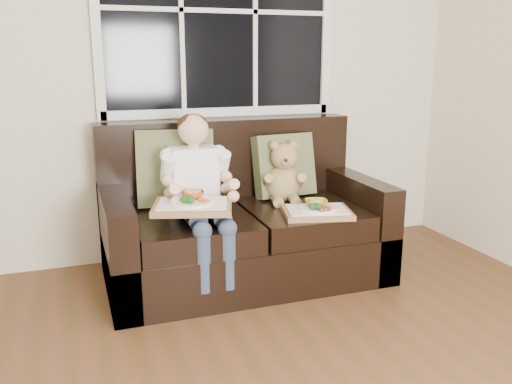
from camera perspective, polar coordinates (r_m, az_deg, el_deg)
name	(u,v)px	position (r m, az deg, el deg)	size (l,w,h in m)	color
window_back	(218,11)	(3.73, -3.98, 18.48)	(1.62, 0.04, 1.37)	black
loveseat	(242,227)	(3.44, -1.54, -3.72)	(1.70, 0.92, 0.96)	black
pillow_left	(176,168)	(3.40, -8.47, 2.47)	(0.50, 0.29, 0.49)	olive
pillow_right	(284,166)	(3.61, 2.98, 2.80)	(0.43, 0.24, 0.42)	olive
child	(198,182)	(3.16, -6.09, 1.05)	(0.40, 0.60, 0.90)	white
teddy_bear	(284,176)	(3.50, 2.94, 1.70)	(0.27, 0.33, 0.41)	tan
tray_left	(193,204)	(2.98, -6.69, -1.30)	(0.50, 0.43, 0.10)	#9D6547
tray_right	(317,210)	(3.21, 6.43, -1.93)	(0.45, 0.38, 0.09)	#9D6547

